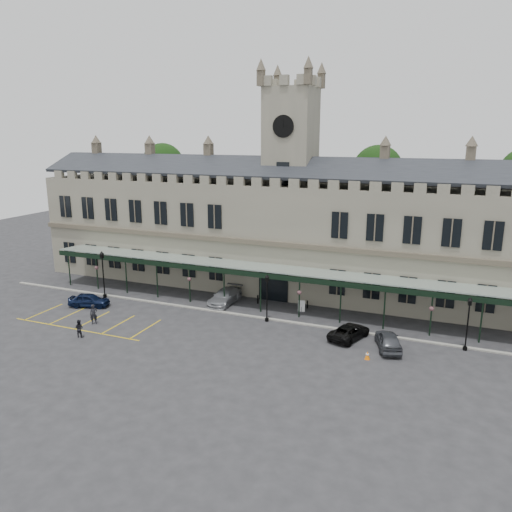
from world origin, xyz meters
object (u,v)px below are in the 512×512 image
at_px(clock_tower, 290,173).
at_px(car_taxi, 225,297).
at_px(sign_board, 301,306).
at_px(car_right_a, 388,340).
at_px(lamp_post_mid, 267,294).
at_px(traffic_cone, 367,355).
at_px(car_left_a, 89,300).
at_px(person_a, 94,314).
at_px(lamp_post_left, 103,270).
at_px(car_van, 349,332).
at_px(person_b, 79,328).
at_px(station_building, 289,232).
at_px(lamp_post_right, 468,319).

distance_m(clock_tower, car_taxi, 15.30).
relative_size(sign_board, car_right_a, 0.27).
relative_size(lamp_post_mid, traffic_cone, 7.06).
height_order(car_left_a, person_a, person_a).
bearing_deg(car_taxi, traffic_cone, -24.44).
xyz_separation_m(lamp_post_left, car_left_a, (0.45, -2.98, -2.37)).
distance_m(car_van, car_right_a, 3.55).
xyz_separation_m(sign_board, car_right_a, (9.23, -5.79, 0.18)).
bearing_deg(car_taxi, sign_board, 5.83).
bearing_deg(clock_tower, lamp_post_left, -147.46).
height_order(traffic_cone, person_b, person_b).
bearing_deg(car_right_a, lamp_post_mid, -27.26).
xyz_separation_m(clock_tower, car_van, (9.58, -12.11, -12.49)).
height_order(station_building, traffic_cone, station_building).
bearing_deg(person_a, station_building, 13.85).
distance_m(lamp_post_right, car_taxi, 23.53).
distance_m(lamp_post_left, car_taxi, 13.49).
height_order(station_building, car_taxi, station_building).
bearing_deg(lamp_post_right, clock_tower, 150.01).
relative_size(car_right_a, person_b, 2.77).
relative_size(clock_tower, traffic_cone, 37.80).
relative_size(clock_tower, lamp_post_left, 4.79).
bearing_deg(lamp_post_right, traffic_cone, -146.45).
xyz_separation_m(lamp_post_mid, traffic_cone, (10.26, -4.67, -2.42)).
bearing_deg(car_right_a, lamp_post_right, -177.18).
bearing_deg(clock_tower, car_taxi, -118.86).
bearing_deg(lamp_post_mid, car_left_a, -170.57).
xyz_separation_m(car_left_a, person_b, (4.53, -6.65, 0.10)).
distance_m(lamp_post_mid, car_taxi, 6.90).
bearing_deg(sign_board, clock_tower, 104.82).
distance_m(person_a, person_b, 3.13).
xyz_separation_m(station_building, car_right_a, (13.00, -12.95, -5.72)).
relative_size(clock_tower, lamp_post_mid, 5.36).
distance_m(lamp_post_mid, person_b, 16.98).
bearing_deg(station_building, car_van, -51.47).
height_order(car_taxi, person_a, person_a).
bearing_deg(lamp_post_mid, clock_tower, 97.79).
distance_m(lamp_post_mid, traffic_cone, 11.53).
bearing_deg(clock_tower, lamp_post_right, -29.99).
bearing_deg(clock_tower, person_b, -120.77).
distance_m(lamp_post_left, lamp_post_right, 36.17).
distance_m(lamp_post_left, car_van, 26.99).
bearing_deg(car_left_a, station_building, -68.05).
distance_m(traffic_cone, person_b, 24.58).
height_order(lamp_post_mid, car_right_a, lamp_post_mid).
distance_m(lamp_post_mid, person_a, 16.26).
bearing_deg(lamp_post_mid, traffic_cone, -24.49).
height_order(car_van, person_b, person_b).
bearing_deg(station_building, lamp_post_left, -147.66).
xyz_separation_m(traffic_cone, sign_board, (-7.99, 8.39, 0.25)).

